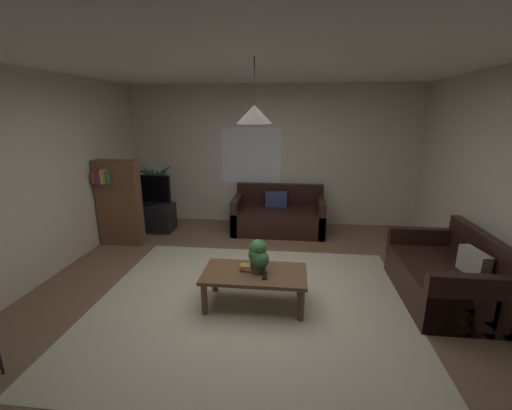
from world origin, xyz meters
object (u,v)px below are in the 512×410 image
bookshelf_corner (119,202)px  potted_plant_on_table (258,256)px  coffee_table (255,277)px  book_on_table_0 (247,270)px  remote_on_table_0 (265,276)px  book_on_table_1 (247,268)px  tv (146,189)px  couch_right_side (446,278)px  potted_palm_corner (157,194)px  couch_under_window (278,217)px  tv_stand (149,217)px  pendant_lamp (254,114)px  book_on_table_2 (247,266)px

bookshelf_corner → potted_plant_on_table: bearing=-32.8°
coffee_table → book_on_table_0: bearing=163.4°
book_on_table_0 → bookshelf_corner: bearing=145.8°
book_on_table_0 → remote_on_table_0: (0.21, -0.12, 0.00)m
book_on_table_0 → bookshelf_corner: size_ratio=0.10×
bookshelf_corner → book_on_table_1: bearing=-34.0°
potted_plant_on_table → tv: bearing=135.4°
couch_right_side → tv: (-4.43, 1.89, 0.51)m
book_on_table_0 → potted_palm_corner: (-2.19, 2.82, 0.14)m
couch_under_window → book_on_table_1: bearing=-95.5°
couch_under_window → tv_stand: couch_under_window is taller
remote_on_table_0 → bookshelf_corner: (-2.54, 1.70, 0.30)m
tv_stand → potted_palm_corner: potted_palm_corner is taller
couch_under_window → tv: (-2.39, -0.26, 0.51)m
bookshelf_corner → coffee_table: bearing=-33.6°
potted_palm_corner → pendant_lamp: pendant_lamp is taller
coffee_table → book_on_table_2: size_ratio=7.47×
potted_plant_on_table → bookshelf_corner: 2.93m
coffee_table → book_on_table_1: book_on_table_1 is taller
tv_stand → pendant_lamp: pendant_lamp is taller
coffee_table → book_on_table_0: size_ratio=8.56×
book_on_table_1 → pendant_lamp: bearing=-21.1°
remote_on_table_0 → tv_stand: 3.35m
bookshelf_corner → remote_on_table_0: bearing=-33.8°
coffee_table → couch_under_window: bearing=86.6°
couch_right_side → remote_on_table_0: bearing=-77.5°
tv_stand → tv: tv is taller
couch_under_window → potted_palm_corner: size_ratio=1.34×
remote_on_table_0 → book_on_table_0: bearing=145.0°
coffee_table → potted_palm_corner: potted_palm_corner is taller
couch_right_side → book_on_table_2: bearing=-81.6°
book_on_table_2 → pendant_lamp: pendant_lamp is taller
book_on_table_1 → remote_on_table_0: (0.21, -0.13, -0.02)m
book_on_table_2 → pendant_lamp: size_ratio=0.25×
potted_palm_corner → bookshelf_corner: bearing=-96.3°
couch_right_side → tv: 4.85m
book_on_table_0 → tv: (-2.14, 2.23, 0.37)m
potted_plant_on_table → tv: 3.20m
couch_right_side → potted_palm_corner: size_ratio=1.21×
book_on_table_2 → remote_on_table_0: (0.21, -0.12, -0.04)m
couch_right_side → tv_stand: 4.83m
tv → couch_under_window: bearing=6.3°
couch_right_side → book_on_table_2: couch_right_side is taller
tv_stand → bookshelf_corner: bearing=-105.3°
coffee_table → pendant_lamp: size_ratio=1.86×
tv_stand → bookshelf_corner: (-0.19, -0.68, 0.46)m
book_on_table_2 → tv: tv is taller
coffee_table → book_on_table_2: 0.14m
couch_under_window → potted_plant_on_table: (-0.11, -2.50, 0.32)m
potted_plant_on_table → tv_stand: bearing=135.2°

